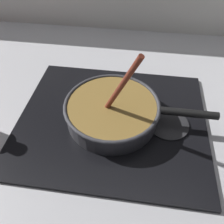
{
  "coord_description": "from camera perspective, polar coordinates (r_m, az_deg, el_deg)",
  "views": [
    {
      "loc": [
        0.2,
        -0.28,
        0.54
      ],
      "look_at": [
        0.13,
        0.19,
        0.04
      ],
      "focal_mm": 37.71,
      "sensor_mm": 36.0,
      "label": 1
    }
  ],
  "objects": [
    {
      "name": "hob_plate",
      "position": [
        0.72,
        0.0,
        -1.99
      ],
      "size": [
        0.56,
        0.48,
        0.01
      ],
      "primitive_type": "cube",
      "color": "black",
      "rests_on": "ground"
    },
    {
      "name": "cooking_pan",
      "position": [
        0.68,
        0.16,
        0.29
      ],
      "size": [
        0.43,
        0.28,
        0.26
      ],
      "color": "#38383D",
      "rests_on": "hob_plate"
    },
    {
      "name": "ground",
      "position": [
        0.66,
        -13.99,
        -14.54
      ],
      "size": [
        2.4,
        1.6,
        0.04
      ],
      "primitive_type": "cube",
      "color": "#B7B7BC"
    },
    {
      "name": "burner_ring",
      "position": [
        0.71,
        0.0,
        -1.46
      ],
      "size": [
        0.19,
        0.19,
        0.01
      ],
      "primitive_type": "torus",
      "color": "#592D0C",
      "rests_on": "hob_plate"
    },
    {
      "name": "spare_burner",
      "position": [
        0.71,
        13.42,
        -2.87
      ],
      "size": [
        0.12,
        0.12,
        0.01
      ],
      "primitive_type": "cylinder",
      "color": "#262628",
      "rests_on": "hob_plate"
    }
  ]
}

